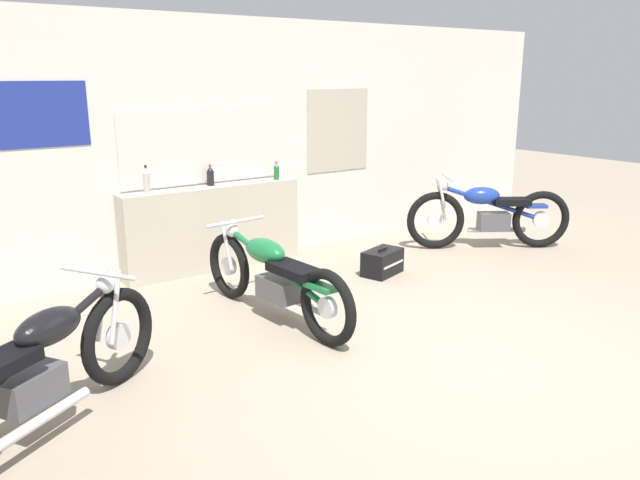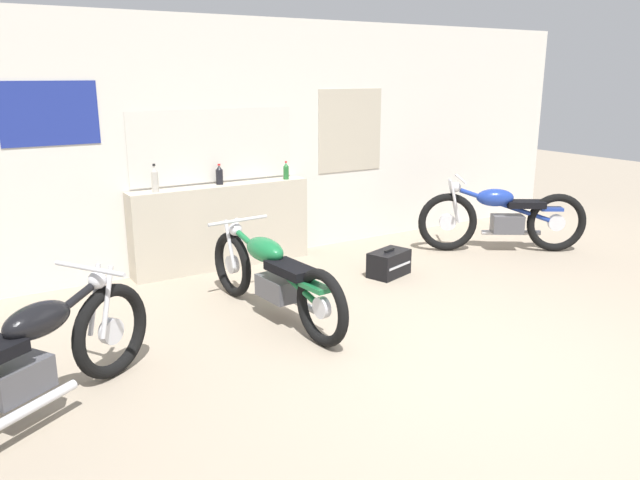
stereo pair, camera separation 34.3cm
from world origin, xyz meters
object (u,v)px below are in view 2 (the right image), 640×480
object	(u,v)px
motorcycle_green	(273,276)
motorcycle_blue	(502,217)
bottle_left_center	(219,175)
hard_case_black	(389,263)
motorcycle_black	(26,362)
bottle_leftmost	(155,180)
bottle_center	(286,171)

from	to	relation	value
motorcycle_green	motorcycle_blue	bearing A→B (deg)	7.49
bottle_left_center	hard_case_black	size ratio (longest dim) A/B	0.43
motorcycle_black	hard_case_black	size ratio (longest dim) A/B	3.48
bottle_leftmost	motorcycle_green	world-z (taller)	bottle_leftmost
bottle_center	motorcycle_green	size ratio (longest dim) A/B	0.10
bottle_center	motorcycle_green	xyz separation A→B (m)	(-1.07, -1.66, -0.65)
hard_case_black	bottle_center	bearing A→B (deg)	115.72
bottle_left_center	hard_case_black	bearing A→B (deg)	-43.38
bottle_left_center	hard_case_black	distance (m)	2.15
bottle_left_center	motorcycle_blue	bearing A→B (deg)	-21.79
motorcycle_green	hard_case_black	distance (m)	1.74
bottle_center	hard_case_black	world-z (taller)	bottle_center
motorcycle_blue	hard_case_black	size ratio (longest dim) A/B	3.35
bottle_leftmost	motorcycle_blue	distance (m)	4.23
hard_case_black	motorcycle_green	bearing A→B (deg)	-166.01
motorcycle_green	hard_case_black	size ratio (longest dim) A/B	3.98
bottle_left_center	bottle_center	distance (m)	0.82
bottle_left_center	motorcycle_black	world-z (taller)	bottle_left_center
bottle_left_center	motorcycle_green	bearing A→B (deg)	-98.35
motorcycle_black	motorcycle_blue	bearing A→B (deg)	12.16
bottle_leftmost	bottle_center	xyz separation A→B (m)	(1.58, -0.02, -0.04)
bottle_center	motorcycle_black	distance (m)	4.08
bottle_leftmost	motorcycle_black	size ratio (longest dim) A/B	0.16
bottle_center	motorcycle_blue	bearing A→B (deg)	-26.42
motorcycle_green	bottle_left_center	bearing A→B (deg)	81.65
motorcycle_black	hard_case_black	bearing A→B (deg)	17.06
bottle_left_center	bottle_center	bearing A→B (deg)	-6.29
bottle_leftmost	motorcycle_black	xyz separation A→B (m)	(-1.64, -2.43, -0.67)
bottle_leftmost	motorcycle_green	size ratio (longest dim) A/B	0.14
bottle_leftmost	motorcycle_blue	world-z (taller)	bottle_leftmost
bottle_left_center	motorcycle_blue	world-z (taller)	bottle_left_center
bottle_left_center	motorcycle_black	size ratio (longest dim) A/B	0.12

